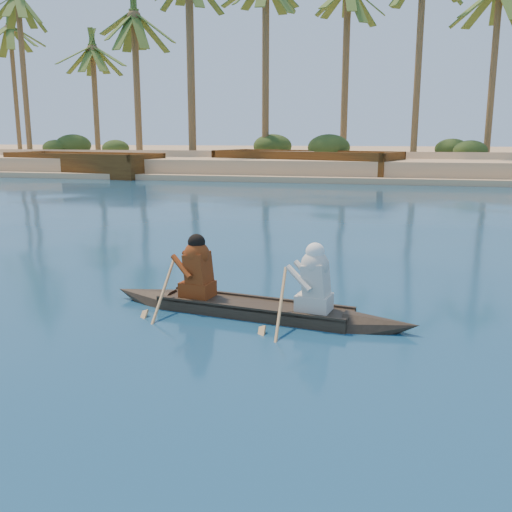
# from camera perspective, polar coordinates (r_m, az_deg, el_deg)

# --- Properties ---
(ground) EXTENTS (160.00, 160.00, 0.00)m
(ground) POSITION_cam_1_polar(r_m,az_deg,el_deg) (13.29, 22.60, -1.57)
(ground) COLOR #0B364B
(ground) RESTS_ON ground
(sandy_embankment) EXTENTS (150.00, 51.00, 1.50)m
(sandy_embankment) POSITION_cam_1_polar(r_m,az_deg,el_deg) (59.75, 15.50, 9.31)
(sandy_embankment) COLOR tan
(sandy_embankment) RESTS_ON ground
(palm_grove) EXTENTS (110.00, 14.00, 16.00)m
(palm_grove) POSITION_cam_1_polar(r_m,az_deg,el_deg) (48.09, 16.56, 17.63)
(palm_grove) COLOR #425D21
(palm_grove) RESTS_ON ground
(shrub_cluster) EXTENTS (100.00, 6.00, 2.40)m
(shrub_cluster) POSITION_cam_1_polar(r_m,az_deg,el_deg) (44.36, 16.27, 9.35)
(shrub_cluster) COLOR #243814
(shrub_cluster) RESTS_ON ground
(canoe) EXTENTS (5.40, 1.58, 1.47)m
(canoe) POSITION_cam_1_polar(r_m,az_deg,el_deg) (9.39, -0.27, -4.23)
(canoe) COLOR #33271C
(canoe) RESTS_ON ground
(barge_left) EXTENTS (12.27, 6.50, 1.95)m
(barge_left) POSITION_cam_1_polar(r_m,az_deg,el_deg) (43.41, -16.88, 8.58)
(barge_left) COLOR brown
(barge_left) RESTS_ON ground
(barge_mid) EXTENTS (13.58, 8.23, 2.15)m
(barge_mid) POSITION_cam_1_polar(r_m,az_deg,el_deg) (40.25, 4.89, 8.91)
(barge_mid) COLOR brown
(barge_mid) RESTS_ON ground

